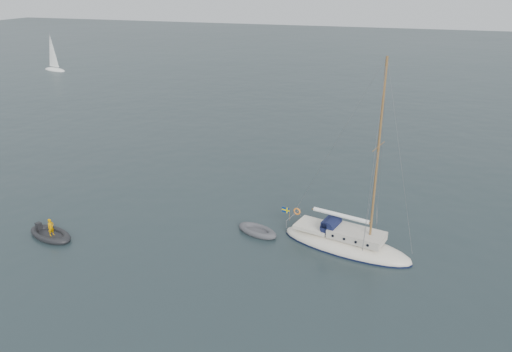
% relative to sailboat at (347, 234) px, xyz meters
% --- Properties ---
extents(ground, '(300.00, 300.00, 0.00)m').
position_rel_sailboat_xyz_m(ground, '(-3.88, -2.69, -0.94)').
color(ground, black).
rests_on(ground, ground).
extents(sailboat, '(8.68, 2.60, 12.36)m').
position_rel_sailboat_xyz_m(sailboat, '(0.00, 0.00, 0.00)').
color(sailboat, white).
rests_on(sailboat, ground).
extents(dinghy, '(2.93, 1.32, 0.42)m').
position_rel_sailboat_xyz_m(dinghy, '(-5.79, 0.05, -0.75)').
color(dinghy, '#444449').
rests_on(dinghy, ground).
extents(rib, '(3.52, 1.60, 1.35)m').
position_rel_sailboat_xyz_m(rib, '(-18.34, -4.60, -0.72)').
color(rib, black).
rests_on(rib, ground).
extents(distant_yacht_a, '(5.32, 2.84, 7.05)m').
position_rel_sailboat_xyz_m(distant_yacht_a, '(-59.29, 46.71, 2.08)').
color(distant_yacht_a, white).
rests_on(distant_yacht_a, ground).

